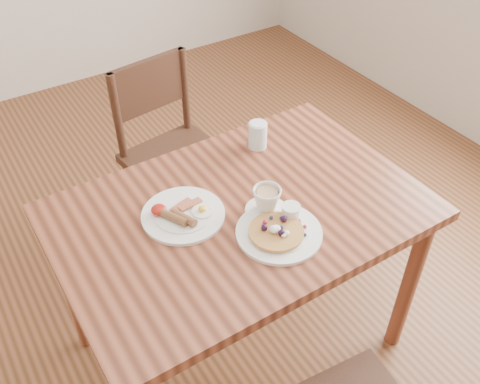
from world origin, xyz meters
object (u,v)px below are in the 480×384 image
at_px(breakfast_plate, 182,214).
at_px(teacup_saucer, 267,202).
at_px(dining_table, 240,230).
at_px(chair_far, 172,148).
at_px(pancake_plate, 279,230).
at_px(water_glass, 258,135).

distance_m(breakfast_plate, teacup_saucer, 0.27).
height_order(dining_table, chair_far, chair_far).
xyz_separation_m(pancake_plate, breakfast_plate, (-0.22, 0.23, -0.00)).
height_order(breakfast_plate, teacup_saucer, teacup_saucer).
distance_m(chair_far, water_glass, 0.59).
bearing_deg(chair_far, dining_table, 73.91).
distance_m(teacup_saucer, water_glass, 0.36).
height_order(chair_far, water_glass, chair_far).
relative_size(pancake_plate, breakfast_plate, 1.00).
bearing_deg(pancake_plate, dining_table, 104.09).
relative_size(breakfast_plate, teacup_saucer, 1.93).
xyz_separation_m(dining_table, pancake_plate, (0.04, -0.16, 0.11)).
distance_m(chair_far, pancake_plate, 0.95).
height_order(dining_table, pancake_plate, pancake_plate).
relative_size(dining_table, pancake_plate, 4.44).
distance_m(dining_table, teacup_saucer, 0.17).
bearing_deg(chair_far, water_glass, 97.48).
height_order(dining_table, teacup_saucer, teacup_saucer).
xyz_separation_m(dining_table, chair_far, (0.11, 0.74, -0.16)).
distance_m(breakfast_plate, water_glass, 0.46).
relative_size(chair_far, breakfast_plate, 3.26).
distance_m(chair_far, breakfast_plate, 0.78).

